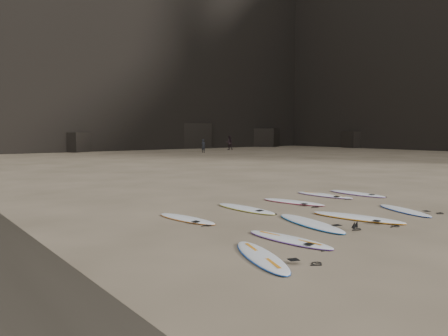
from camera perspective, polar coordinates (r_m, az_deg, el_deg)
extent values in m
plane|color=#897559|center=(12.45, 14.21, -7.00)|extent=(240.00, 240.00, 0.00)
cube|color=black|center=(72.43, -21.91, 18.51)|extent=(170.00, 32.00, 40.00)
cube|color=black|center=(55.40, -19.07, 3.22)|extent=(4.23, 4.46, 2.33)
cube|color=black|center=(63.73, -4.70, 4.22)|extent=(5.95, 5.19, 3.59)
cube|color=black|center=(70.15, 5.18, 3.99)|extent=(5.31, 5.56, 2.88)
cube|color=black|center=(68.23, 17.06, 3.57)|extent=(4.39, 4.01, 2.41)
ellipsoid|color=white|center=(8.89, 4.91, -11.40)|extent=(1.42, 2.48, 0.09)
ellipsoid|color=white|center=(10.29, 8.49, -9.17)|extent=(0.81, 2.42, 0.09)
ellipsoid|color=white|center=(12.12, 11.21, -7.03)|extent=(1.23, 2.82, 0.10)
ellipsoid|color=white|center=(13.21, 17.00, -6.16)|extent=(1.29, 2.82, 0.10)
ellipsoid|color=white|center=(14.89, 22.46, -5.11)|extent=(1.32, 2.33, 0.08)
ellipsoid|color=white|center=(12.55, -4.93, -6.59)|extent=(0.89, 2.31, 0.08)
ellipsoid|color=white|center=(14.08, 2.83, -5.29)|extent=(0.73, 2.57, 0.09)
ellipsoid|color=white|center=(15.56, 9.03, -4.38)|extent=(1.14, 2.47, 0.09)
ellipsoid|color=white|center=(17.42, 12.94, -3.45)|extent=(0.88, 2.50, 0.09)
ellipsoid|color=white|center=(18.17, 16.94, -3.19)|extent=(0.68, 2.52, 0.09)
imported|color=black|center=(50.66, -2.72, 2.91)|extent=(0.53, 0.66, 1.55)
imported|color=black|center=(57.47, 0.69, 3.33)|extent=(1.13, 1.02, 1.91)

